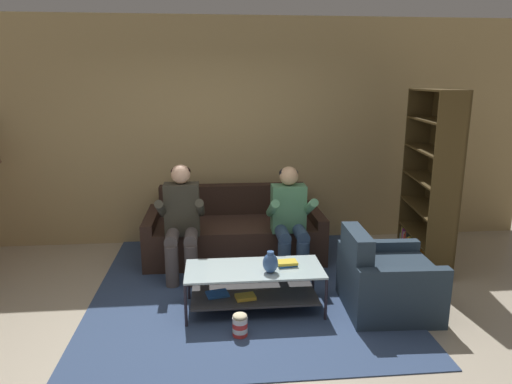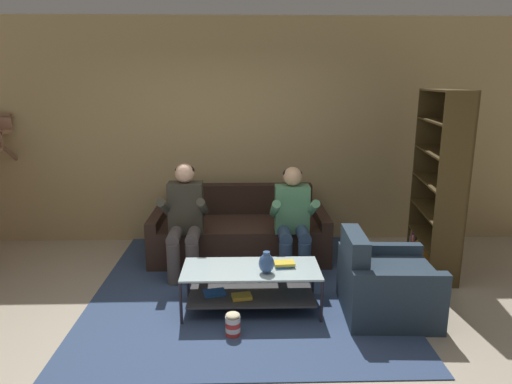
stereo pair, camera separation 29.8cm
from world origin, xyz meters
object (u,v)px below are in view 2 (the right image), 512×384
(bookshelf, at_px, (439,198))
(armchair, at_px, (385,286))
(vase, at_px, (266,263))
(book_stack, at_px, (284,264))
(coffee_table, at_px, (250,282))
(popcorn_tub, at_px, (233,324))
(person_seated_right, at_px, (293,217))
(person_seated_left, at_px, (185,216))
(couch, at_px, (240,233))

(bookshelf, relative_size, armchair, 2.40)
(vase, distance_m, book_stack, 0.24)
(coffee_table, bearing_deg, armchair, -5.08)
(bookshelf, relative_size, popcorn_tub, 9.54)
(person_seated_right, relative_size, bookshelf, 0.59)
(person_seated_right, distance_m, popcorn_tub, 1.55)
(armchair, distance_m, popcorn_tub, 1.44)
(coffee_table, distance_m, book_stack, 0.36)
(popcorn_tub, bearing_deg, coffee_table, 71.57)
(person_seated_right, relative_size, vase, 5.91)
(person_seated_right, height_order, vase, person_seated_right)
(person_seated_right, xyz_separation_m, armchair, (0.75, -0.96, -0.38))
(person_seated_left, height_order, coffee_table, person_seated_left)
(vase, bearing_deg, bookshelf, 28.79)
(book_stack, bearing_deg, coffee_table, -173.36)
(person_seated_right, xyz_separation_m, bookshelf, (1.67, 0.14, 0.17))
(book_stack, bearing_deg, person_seated_right, 78.67)
(person_seated_left, bearing_deg, coffee_table, -50.76)
(bookshelf, height_order, popcorn_tub, bookshelf)
(armchair, bearing_deg, coffee_table, 174.92)
(couch, distance_m, popcorn_tub, 1.87)
(couch, bearing_deg, vase, -80.49)
(coffee_table, height_order, vase, vase)
(armchair, bearing_deg, popcorn_tub, -166.10)
(couch, bearing_deg, bookshelf, -10.30)
(couch, xyz_separation_m, armchair, (1.35, -1.52, -0.00))
(couch, relative_size, popcorn_tub, 9.94)
(couch, relative_size, person_seated_left, 1.71)
(vase, xyz_separation_m, armchair, (1.09, -0.00, -0.24))
(couch, distance_m, bookshelf, 2.36)
(armchair, bearing_deg, vase, 179.88)
(person_seated_right, distance_m, armchair, 1.28)
(person_seated_left, distance_m, armchair, 2.20)
(vase, bearing_deg, armchair, -0.12)
(person_seated_right, relative_size, book_stack, 6.06)
(couch, xyz_separation_m, person_seated_right, (0.59, -0.56, 0.37))
(couch, relative_size, bookshelf, 1.04)
(book_stack, bearing_deg, couch, 107.41)
(couch, xyz_separation_m, book_stack, (0.43, -1.37, 0.16))
(coffee_table, bearing_deg, popcorn_tub, -108.43)
(person_seated_right, bearing_deg, couch, 136.87)
(person_seated_right, bearing_deg, popcorn_tub, -116.02)
(vase, xyz_separation_m, book_stack, (0.18, 0.15, -0.07))
(coffee_table, distance_m, vase, 0.30)
(book_stack, height_order, bookshelf, bookshelf)
(popcorn_tub, bearing_deg, couch, 88.61)
(vase, bearing_deg, popcorn_tub, -130.79)
(bookshelf, bearing_deg, coffee_table, -155.21)
(bookshelf, bearing_deg, book_stack, -152.40)
(couch, xyz_separation_m, popcorn_tub, (-0.05, -1.86, -0.17))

